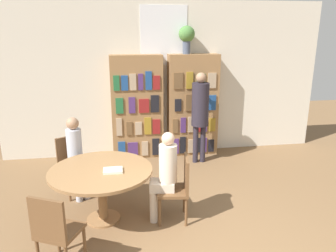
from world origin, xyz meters
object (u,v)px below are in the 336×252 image
Objects in this scene: seated_reader_right at (164,173)px; librarian_standing at (200,108)px; bookshelf_left at (137,107)px; bookshelf_right at (193,106)px; seated_reader_left at (76,154)px; reading_table at (101,177)px; chair_near_camera at (55,229)px; flower_vase at (187,36)px; chair_left_side at (73,162)px; chair_far_side at (179,185)px.

seated_reader_right is 2.14m from librarian_standing.
bookshelf_left is 1.00× the size of bookshelf_right.
seated_reader_left is at bearing -143.84° from bookshelf_right.
reading_table is 1.01m from chair_near_camera.
flower_vase is at bearing -10.29° from seated_reader_right.
bookshelf_right reaches higher than chair_left_side.
chair_far_side is at bearing -111.89° from librarian_standing.
seated_reader_left is (0.09, -0.17, 0.19)m from chair_left_side.
librarian_standing is at bearing 177.93° from seated_reader_left.
chair_left_side is 0.72× the size of seated_reader_left.
chair_near_camera is at bearing -108.57° from bookshelf_left.
chair_near_camera is at bearing 63.00° from chair_left_side.
librarian_standing is at bearing -87.36° from bookshelf_right.
chair_near_camera is (-2.17, -3.17, -0.51)m from bookshelf_right.
bookshelf_left is 1.65m from flower_vase.
chair_left_side is (-2.06, -1.39, -1.85)m from flower_vase.
librarian_standing is (0.95, 1.88, 0.38)m from seated_reader_right.
flower_vase is (0.96, 0.00, 1.34)m from bookshelf_left.
reading_table is (-0.63, -2.27, -0.38)m from bookshelf_left.
chair_far_side is at bearing -7.87° from reading_table.
bookshelf_right reaches higher than seated_reader_right.
chair_near_camera is 1.49m from seated_reader_right.
chair_left_side is at bearing -147.93° from bookshelf_right.
seated_reader_right is 0.71× the size of librarian_standing.
seated_reader_left is at bearing -123.15° from bookshelf_left.
bookshelf_left is at bearing -151.27° from seated_reader_left.
bookshelf_right is at bearing -13.40° from seated_reader_right.
seated_reader_left is (-1.38, 0.86, 0.19)m from chair_far_side.
chair_left_side is 0.73× the size of seated_reader_right.
seated_reader_left is at bearing 66.01° from chair_far_side.
flower_vase is at bearing 83.29° from chair_near_camera.
seated_reader_right is at bearing -7.87° from reading_table.
chair_left_side is 1.00× the size of chair_far_side.
seated_reader_right is at bearing 114.01° from chair_left_side.
bookshelf_left reaches higher than reading_table.
chair_near_camera is (-1.06, -3.17, -0.51)m from bookshelf_left.
reading_table is 0.77× the size of librarian_standing.
bookshelf_left is 3.38m from chair_near_camera.
seated_reader_left is at bearing -141.82° from flower_vase.
chair_far_side is (0.37, -2.41, -0.51)m from bookshelf_left.
flower_vase is 3.10m from chair_left_side.
librarian_standing is at bearing -14.01° from chair_far_side.
flower_vase is 0.59× the size of chair_left_side.
reading_table is at bearing 90.00° from seated_reader_left.
bookshelf_left is at bearing -156.62° from chair_left_side.
chair_left_side is at bearing -90.00° from seated_reader_left.
chair_far_side is at bearing 117.00° from chair_left_side.
flower_vase reaches higher than seated_reader_right.
reading_table is (-1.74, -2.27, -0.38)m from bookshelf_right.
bookshelf_right is (1.11, 0.00, -0.00)m from bookshelf_left.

